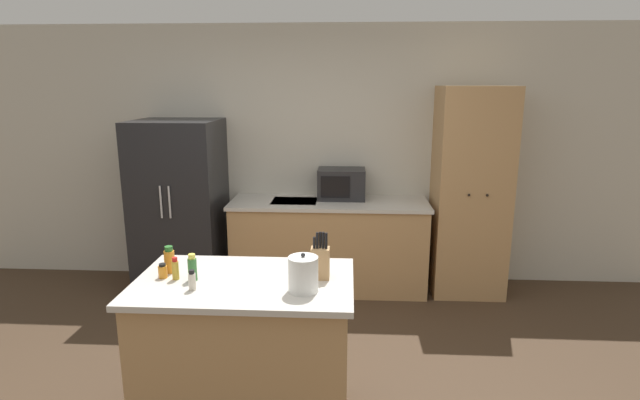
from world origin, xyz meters
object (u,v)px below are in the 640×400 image
pantry_cabinet (470,192)px  spice_bottle_green_herb (175,269)px  refrigerator (180,206)px  kettle (303,274)px  microwave (341,184)px  fire_extinguisher (137,263)px  spice_bottle_tall_dark (192,268)px  spice_bottle_pale_salt (169,260)px  knife_block (320,262)px  spice_bottle_short_red (163,271)px  spice_bottle_amber_oil (192,281)px

pantry_cabinet → spice_bottle_green_herb: size_ratio=15.21×
refrigerator → kettle: (1.42, -2.18, 0.18)m
spice_bottle_green_herb → kettle: size_ratio=0.60×
microwave → fire_extinguisher: microwave is taller
spice_bottle_tall_dark → spice_bottle_pale_salt: spice_bottle_pale_salt is taller
kettle → fire_extinguisher: (-1.94, 2.25, -0.81)m
spice_bottle_tall_dark → spice_bottle_green_herb: size_ratio=1.19×
spice_bottle_pale_salt → fire_extinguisher: (-1.12, 2.02, -0.79)m
pantry_cabinet → fire_extinguisher: pantry_cabinet is taller
microwave → knife_block: 2.18m
spice_bottle_short_red → spice_bottle_amber_oil: (0.22, -0.16, 0.01)m
spice_bottle_amber_oil → spice_bottle_green_herb: (-0.14, 0.14, 0.01)m
kettle → refrigerator: bearing=123.1°
refrigerator → spice_bottle_pale_salt: 2.04m
fire_extinguisher → spice_bottle_green_herb: bearing=-60.7°
pantry_cabinet → refrigerator: bearing=-178.3°
spice_bottle_short_red → fire_extinguisher: (-1.11, 2.11, -0.75)m
refrigerator → spice_bottle_tall_dark: refrigerator is taller
pantry_cabinet → spice_bottle_pale_salt: bearing=-137.7°
refrigerator → spice_bottle_green_herb: bearing=-71.9°
spice_bottle_pale_salt → microwave: bearing=65.2°
microwave → knife_block: bearing=-92.2°
microwave → knife_block: knife_block is taller
spice_bottle_amber_oil → kettle: kettle is taller
spice_bottle_short_red → spice_bottle_pale_salt: 0.09m
knife_block → spice_bottle_pale_salt: bearing=177.5°
pantry_cabinet → microwave: (-1.24, 0.11, 0.05)m
pantry_cabinet → spice_bottle_green_herb: (-2.15, -2.13, -0.01)m
spice_bottle_short_red → fire_extinguisher: size_ratio=0.18×
spice_bottle_amber_oil → spice_bottle_pale_salt: size_ratio=0.71×
pantry_cabinet → spice_bottle_tall_dark: (-2.05, -2.14, -0.00)m
knife_block → spice_bottle_green_herb: bearing=-175.4°
spice_bottle_green_herb → pantry_cabinet: bearing=44.7°
spice_bottle_amber_oil → spice_bottle_green_herb: spice_bottle_green_herb is taller
refrigerator → spice_bottle_short_red: (0.59, -2.03, 0.12)m
spice_bottle_amber_oil → pantry_cabinet: bearing=48.5°
refrigerator → microwave: refrigerator is taller
refrigerator → fire_extinguisher: (-0.52, 0.08, -0.63)m
refrigerator → fire_extinguisher: size_ratio=3.46×
spice_bottle_short_red → refrigerator: bearing=106.2°
pantry_cabinet → spice_bottle_pale_salt: 3.01m
spice_bottle_amber_oil → kettle: 0.61m
knife_block → spice_bottle_short_red: (-0.91, -0.05, -0.06)m
refrigerator → pantry_cabinet: bearing=1.7°
microwave → spice_bottle_tall_dark: 2.39m
spice_bottle_short_red → fire_extinguisher: bearing=117.8°
pantry_cabinet → fire_extinguisher: size_ratio=4.11×
pantry_cabinet → spice_bottle_amber_oil: 3.04m
refrigerator → microwave: (1.59, 0.19, 0.21)m
spice_bottle_tall_dark → microwave: bearing=70.2°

